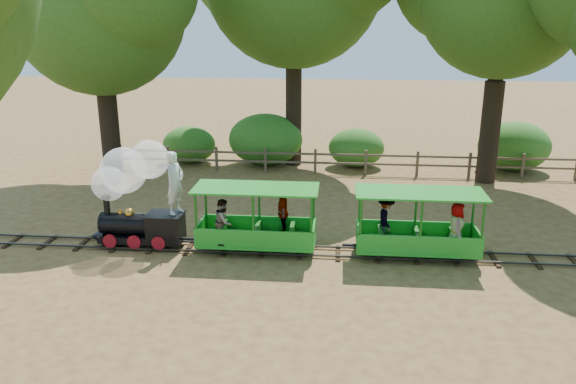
# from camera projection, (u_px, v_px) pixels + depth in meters

# --- Properties ---
(ground) EXTENTS (90.00, 90.00, 0.00)m
(ground) POSITION_uv_depth(u_px,v_px,m) (338.00, 254.00, 14.77)
(ground) COLOR #9E7A44
(ground) RESTS_ON ground
(track) EXTENTS (22.00, 1.00, 0.10)m
(track) POSITION_uv_depth(u_px,v_px,m) (338.00, 252.00, 14.75)
(track) COLOR #3F3D3A
(track) RESTS_ON ground
(locomotive) EXTENTS (2.72, 1.22, 2.99)m
(locomotive) POSITION_uv_depth(u_px,v_px,m) (134.00, 187.00, 14.84)
(locomotive) COLOR black
(locomotive) RESTS_ON ground
(carriage_front) EXTENTS (3.23, 1.42, 1.68)m
(carriage_front) POSITION_uv_depth(u_px,v_px,m) (256.00, 224.00, 14.74)
(carriage_front) COLOR green
(carriage_front) RESTS_ON track
(carriage_rear) EXTENTS (3.23, 1.37, 1.68)m
(carriage_rear) POSITION_uv_depth(u_px,v_px,m) (416.00, 229.00, 14.38)
(carriage_rear) COLOR green
(carriage_rear) RESTS_ON track
(fence) EXTENTS (18.10, 0.10, 1.00)m
(fence) POSITION_uv_depth(u_px,v_px,m) (341.00, 160.00, 22.20)
(fence) COLOR brown
(fence) RESTS_ON ground
(shrub_west) EXTENTS (2.27, 1.75, 1.57)m
(shrub_west) POSITION_uv_depth(u_px,v_px,m) (189.00, 145.00, 23.97)
(shrub_west) COLOR #2D6B1E
(shrub_west) RESTS_ON ground
(shrub_mid_w) EXTENTS (3.12, 2.40, 2.16)m
(shrub_mid_w) POSITION_uv_depth(u_px,v_px,m) (266.00, 139.00, 23.58)
(shrub_mid_w) COLOR #2D6B1E
(shrub_mid_w) RESTS_ON ground
(shrub_mid_e) EXTENTS (2.31, 1.78, 1.60)m
(shrub_mid_e) POSITION_uv_depth(u_px,v_px,m) (356.00, 148.00, 23.32)
(shrub_mid_e) COLOR #2D6B1E
(shrub_mid_e) RESTS_ON ground
(shrub_east) EXTENTS (2.89, 2.22, 2.00)m
(shrub_east) POSITION_uv_depth(u_px,v_px,m) (514.00, 146.00, 22.68)
(shrub_east) COLOR #2D6B1E
(shrub_east) RESTS_ON ground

